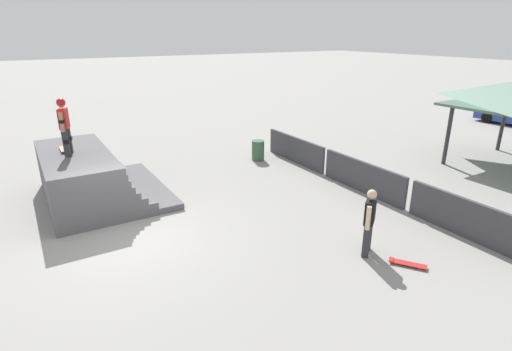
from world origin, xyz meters
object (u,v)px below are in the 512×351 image
skateboard_on_deck (64,149)px  trash_bin (258,150)px  skater_on_deck (64,123)px  bystander_walking (369,219)px  skateboard_on_ground (406,263)px

skateboard_on_deck → trash_bin: (-0.41, 7.39, -1.25)m
skater_on_deck → skateboard_on_deck: (-0.51, -0.09, -0.93)m
skater_on_deck → trash_bin: bearing=114.7°
skater_on_deck → bystander_walking: 9.09m
skateboard_on_deck → trash_bin: skateboard_on_deck is taller
skateboard_on_ground → skateboard_on_deck: bearing=1.3°
skateboard_on_ground → bystander_walking: bearing=-11.5°
skateboard_on_deck → bystander_walking: bearing=39.0°
skateboard_on_deck → skateboard_on_ground: 10.47m
skater_on_deck → skateboard_on_deck: size_ratio=2.18×
trash_bin → skater_on_deck: bearing=-82.8°
skater_on_deck → skateboard_on_ground: size_ratio=2.13×
skater_on_deck → skateboard_on_ground: bearing=55.2°
bystander_walking → skateboard_on_ground: size_ratio=2.09×
skater_on_deck → trash_bin: skater_on_deck is taller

